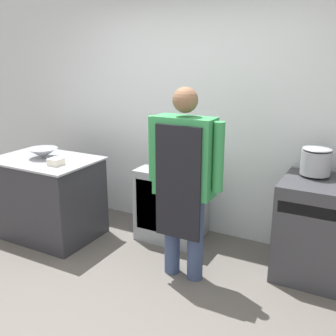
{
  "coord_description": "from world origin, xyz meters",
  "views": [
    {
      "loc": [
        1.71,
        -2.11,
        1.96
      ],
      "look_at": [
        0.05,
        0.94,
        0.93
      ],
      "focal_mm": 42.0,
      "sensor_mm": 36.0,
      "label": 1
    }
  ],
  "objects_px": {
    "stove": "(331,232)",
    "stock_pot": "(316,160)",
    "fridge_unit": "(172,203)",
    "mixing_bowl": "(43,153)",
    "person_cook": "(184,174)",
    "plastic_tub": "(56,162)"
  },
  "relations": [
    {
      "from": "stock_pot",
      "to": "stove",
      "type": "bearing_deg",
      "value": -30.95
    },
    {
      "from": "stock_pot",
      "to": "mixing_bowl",
      "type": "bearing_deg",
      "value": -166.83
    },
    {
      "from": "stock_pot",
      "to": "person_cook",
      "type": "bearing_deg",
      "value": -143.51
    },
    {
      "from": "person_cook",
      "to": "plastic_tub",
      "type": "relative_size",
      "value": 13.22
    },
    {
      "from": "fridge_unit",
      "to": "mixing_bowl",
      "type": "relative_size",
      "value": 2.47
    },
    {
      "from": "person_cook",
      "to": "plastic_tub",
      "type": "distance_m",
      "value": 1.39
    },
    {
      "from": "stock_pot",
      "to": "plastic_tub",
      "type": "bearing_deg",
      "value": -161.74
    },
    {
      "from": "person_cook",
      "to": "stock_pot",
      "type": "distance_m",
      "value": 1.19
    },
    {
      "from": "plastic_tub",
      "to": "fridge_unit",
      "type": "bearing_deg",
      "value": 38.34
    },
    {
      "from": "mixing_bowl",
      "to": "stock_pot",
      "type": "distance_m",
      "value": 2.74
    },
    {
      "from": "mixing_bowl",
      "to": "person_cook",
      "type": "bearing_deg",
      "value": -2.68
    },
    {
      "from": "fridge_unit",
      "to": "stove",
      "type": "bearing_deg",
      "value": -2.75
    },
    {
      "from": "fridge_unit",
      "to": "mixing_bowl",
      "type": "distance_m",
      "value": 1.48
    },
    {
      "from": "plastic_tub",
      "to": "stock_pot",
      "type": "relative_size",
      "value": 0.49
    },
    {
      "from": "fridge_unit",
      "to": "mixing_bowl",
      "type": "xyz_separation_m",
      "value": [
        -1.25,
        -0.58,
        0.53
      ]
    },
    {
      "from": "fridge_unit",
      "to": "person_cook",
      "type": "relative_size",
      "value": 0.46
    },
    {
      "from": "stove",
      "to": "stock_pot",
      "type": "distance_m",
      "value": 0.64
    },
    {
      "from": "fridge_unit",
      "to": "plastic_tub",
      "type": "height_order",
      "value": "plastic_tub"
    },
    {
      "from": "fridge_unit",
      "to": "plastic_tub",
      "type": "distance_m",
      "value": 1.29
    },
    {
      "from": "stove",
      "to": "stock_pot",
      "type": "xyz_separation_m",
      "value": [
        -0.2,
        0.12,
        0.59
      ]
    },
    {
      "from": "stove",
      "to": "mixing_bowl",
      "type": "height_order",
      "value": "mixing_bowl"
    },
    {
      "from": "stove",
      "to": "mixing_bowl",
      "type": "bearing_deg",
      "value": -170.0
    }
  ]
}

